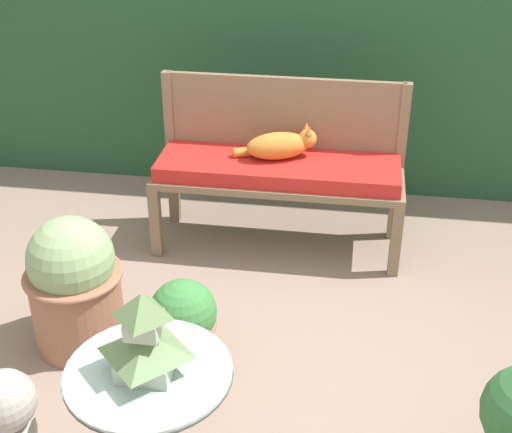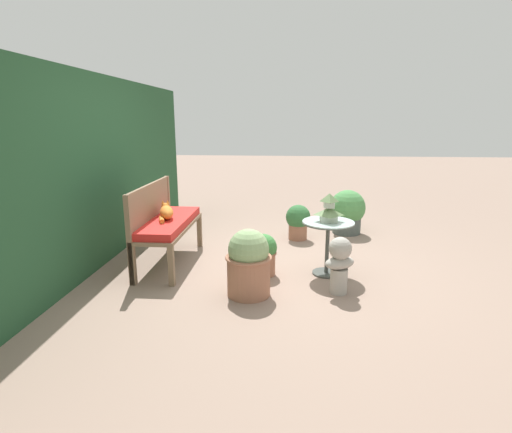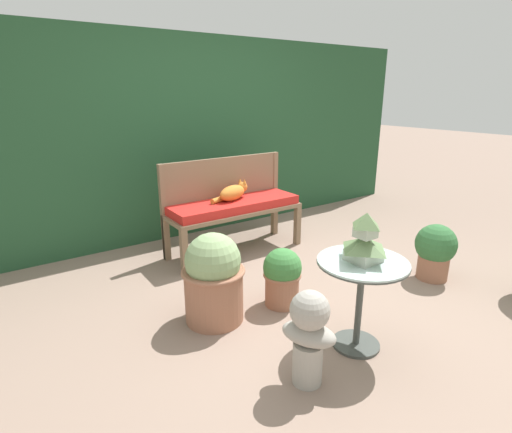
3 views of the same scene
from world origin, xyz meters
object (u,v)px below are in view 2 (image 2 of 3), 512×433
object	(u,v)px
garden_bench	(169,225)
pagoda_birdhouse	(329,210)
potted_plant_patio_mid	(263,254)
potted_plant_bench_left	(347,212)
cat	(166,212)
garden_bust	(340,262)
potted_plant_path_edge	(298,221)
potted_plant_table_near	(249,263)
patio_table	(328,233)

from	to	relation	value
garden_bench	pagoda_birdhouse	distance (m)	1.91
potted_plant_patio_mid	potted_plant_bench_left	bearing A→B (deg)	-33.21
cat	garden_bust	size ratio (longest dim) A/B	0.80
garden_bench	garden_bust	world-z (taller)	garden_bust
potted_plant_path_edge	potted_plant_patio_mid	bearing A→B (deg)	163.50
pagoda_birdhouse	potted_plant_table_near	xyz separation A→B (m)	(-0.62, 0.83, -0.42)
potted_plant_patio_mid	garden_bust	bearing A→B (deg)	-119.00
cat	potted_plant_table_near	world-z (taller)	cat
garden_bench	garden_bust	size ratio (longest dim) A/B	2.42
potted_plant_table_near	potted_plant_bench_left	world-z (taller)	potted_plant_table_near
cat	pagoda_birdhouse	size ratio (longest dim) A/B	1.49
garden_bust	potted_plant_bench_left	world-z (taller)	potted_plant_bench_left
garden_bust	potted_plant_path_edge	size ratio (longest dim) A/B	1.15
potted_plant_table_near	potted_plant_path_edge	bearing A→B (deg)	-15.15
potted_plant_bench_left	pagoda_birdhouse	bearing A→B (deg)	164.98
garden_bench	potted_plant_bench_left	distance (m)	2.80
patio_table	potted_plant_table_near	xyz separation A→B (m)	(-0.62, 0.83, -0.15)
patio_table	potted_plant_path_edge	world-z (taller)	patio_table
potted_plant_patio_mid	potted_plant_table_near	size ratio (longest dim) A/B	0.70
pagoda_birdhouse	potted_plant_patio_mid	distance (m)	0.88
garden_bench	potted_plant_table_near	world-z (taller)	potted_plant_table_near
potted_plant_path_edge	pagoda_birdhouse	bearing A→B (deg)	-167.59
garden_bust	potted_plant_bench_left	size ratio (longest dim) A/B	0.87
garden_bench	potted_plant_table_near	size ratio (longest dim) A/B	2.09
potted_plant_bench_left	potted_plant_patio_mid	bearing A→B (deg)	146.79
pagoda_birdhouse	potted_plant_patio_mid	world-z (taller)	pagoda_birdhouse
pagoda_birdhouse	potted_plant_path_edge	xyz separation A→B (m)	(1.35, 0.30, -0.48)
potted_plant_table_near	potted_plant_bench_left	distance (m)	2.70
potted_plant_path_edge	potted_plant_bench_left	size ratio (longest dim) A/B	0.76
cat	patio_table	distance (m)	1.93
garden_bust	potted_plant_table_near	xyz separation A→B (m)	(-0.11, 0.91, 0.00)
cat	potted_plant_patio_mid	bearing A→B (deg)	-123.69
garden_bench	patio_table	size ratio (longest dim) A/B	2.30
potted_plant_path_edge	potted_plant_table_near	distance (m)	2.05
patio_table	potted_plant_patio_mid	distance (m)	0.76
garden_bench	potted_plant_patio_mid	distance (m)	1.21
garden_bust	patio_table	bearing A→B (deg)	71.35
garden_bench	garden_bust	distance (m)	2.09
pagoda_birdhouse	garden_bust	bearing A→B (deg)	-171.57
pagoda_birdhouse	potted_plant_table_near	distance (m)	1.12
garden_bust	potted_plant_patio_mid	bearing A→B (deg)	123.92
garden_bust	potted_plant_patio_mid	distance (m)	0.91
garden_bench	pagoda_birdhouse	size ratio (longest dim) A/B	4.50
potted_plant_path_edge	potted_plant_table_near	world-z (taller)	potted_plant_table_near
potted_plant_table_near	cat	bearing A→B (deg)	52.08
patio_table	garden_bench	bearing A→B (deg)	83.54
potted_plant_path_edge	potted_plant_bench_left	xyz separation A→B (m)	(0.39, -0.76, 0.06)
cat	pagoda_birdhouse	xyz separation A→B (m)	(-0.22, -1.91, 0.11)
garden_bust	garden_bench	bearing A→B (deg)	132.59
potted_plant_table_near	potted_plant_bench_left	bearing A→B (deg)	-28.79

